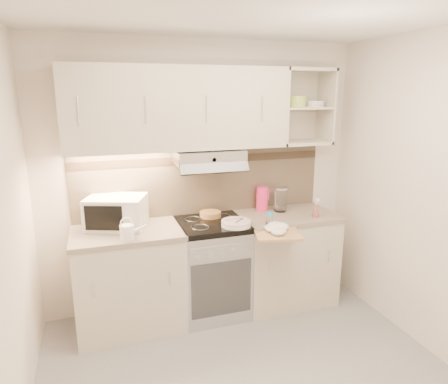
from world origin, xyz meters
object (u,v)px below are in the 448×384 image
object	(u,v)px
microwave	(117,212)
pink_pitcher	(262,198)
plate_stack	(236,223)
electric_range	(212,268)
glass_jar	(281,199)
spray_bottle	(316,209)
watering_can	(128,231)
cutting_board	(277,234)

from	to	relation	value
microwave	pink_pitcher	size ratio (longest dim) A/B	2.44
plate_stack	electric_range	bearing A→B (deg)	133.36
microwave	pink_pitcher	bearing A→B (deg)	24.02
microwave	glass_jar	distance (m)	1.55
pink_pitcher	spray_bottle	size ratio (longest dim) A/B	1.23
plate_stack	glass_jar	size ratio (longest dim) A/B	1.07
plate_stack	pink_pitcher	xyz separation A→B (m)	(0.41, 0.38, 0.09)
plate_stack	spray_bottle	bearing A→B (deg)	1.47
electric_range	plate_stack	bearing A→B (deg)	-46.64
electric_range	glass_jar	world-z (taller)	glass_jar
plate_stack	microwave	bearing A→B (deg)	163.31
watering_can	pink_pitcher	bearing A→B (deg)	21.79
cutting_board	pink_pitcher	bearing A→B (deg)	92.21
microwave	electric_range	bearing A→B (deg)	12.51
watering_can	plate_stack	world-z (taller)	watering_can
electric_range	glass_jar	size ratio (longest dim) A/B	3.73
spray_bottle	cutting_board	bearing A→B (deg)	-136.55
microwave	pink_pitcher	distance (m)	1.40
spray_bottle	cutting_board	xyz separation A→B (m)	(-0.51, -0.24, -0.10)
microwave	glass_jar	size ratio (longest dim) A/B	2.37
watering_can	spray_bottle	distance (m)	1.73
electric_range	cutting_board	xyz separation A→B (m)	(0.46, -0.40, 0.42)
spray_bottle	cutting_board	distance (m)	0.57
microwave	watering_can	size ratio (longest dim) A/B	2.63
spray_bottle	glass_jar	bearing A→B (deg)	150.68
microwave	plate_stack	bearing A→B (deg)	3.89
electric_range	spray_bottle	xyz separation A→B (m)	(0.97, -0.16, 0.52)
pink_pitcher	cutting_board	world-z (taller)	pink_pitcher
glass_jar	spray_bottle	size ratio (longest dim) A/B	1.27
watering_can	plate_stack	distance (m)	0.93
microwave	spray_bottle	size ratio (longest dim) A/B	3.01
electric_range	cutting_board	world-z (taller)	electric_range
pink_pitcher	electric_range	bearing A→B (deg)	-148.97
watering_can	pink_pitcher	distance (m)	1.40
electric_range	spray_bottle	bearing A→B (deg)	-9.33
electric_range	microwave	xyz separation A→B (m)	(-0.82, 0.12, 0.58)
glass_jar	electric_range	bearing A→B (deg)	-172.06
watering_can	pink_pitcher	size ratio (longest dim) A/B	0.93
cutting_board	plate_stack	bearing A→B (deg)	156.96
electric_range	plate_stack	xyz separation A→B (m)	(0.17, -0.18, 0.47)
spray_bottle	cutting_board	world-z (taller)	spray_bottle
plate_stack	glass_jar	distance (m)	0.64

